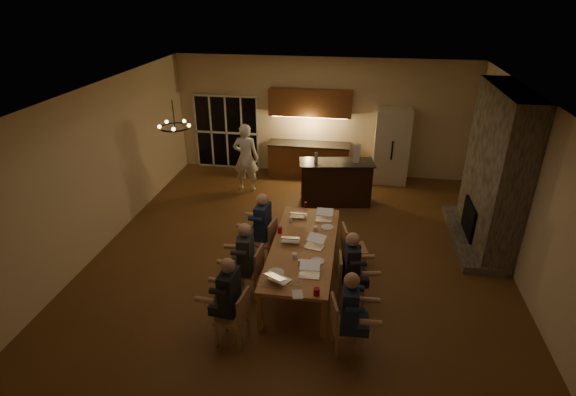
# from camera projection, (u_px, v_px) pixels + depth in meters

# --- Properties ---
(floor) EXTENTS (9.00, 9.00, 0.00)m
(floor) POSITION_uv_depth(u_px,v_px,m) (299.00, 257.00, 8.90)
(floor) COLOR brown
(floor) RESTS_ON ground
(back_wall) EXTENTS (8.00, 0.04, 3.20)m
(back_wall) POSITION_uv_depth(u_px,v_px,m) (322.00, 117.00, 12.23)
(back_wall) COLOR beige
(back_wall) RESTS_ON ground
(left_wall) EXTENTS (0.04, 9.00, 3.20)m
(left_wall) POSITION_uv_depth(u_px,v_px,m) (96.00, 170.00, 8.78)
(left_wall) COLOR beige
(left_wall) RESTS_ON ground
(right_wall) EXTENTS (0.04, 9.00, 3.20)m
(right_wall) POSITION_uv_depth(u_px,v_px,m) (533.00, 198.00, 7.63)
(right_wall) COLOR beige
(right_wall) RESTS_ON ground
(ceiling) EXTENTS (8.00, 9.00, 0.04)m
(ceiling) POSITION_uv_depth(u_px,v_px,m) (301.00, 95.00, 7.50)
(ceiling) COLOR white
(ceiling) RESTS_ON back_wall
(french_doors) EXTENTS (1.86, 0.08, 2.10)m
(french_doors) POSITION_uv_depth(u_px,v_px,m) (227.00, 133.00, 12.81)
(french_doors) COLOR black
(french_doors) RESTS_ON ground
(fireplace) EXTENTS (0.58, 2.50, 3.20)m
(fireplace) POSITION_uv_depth(u_px,v_px,m) (496.00, 171.00, 8.75)
(fireplace) COLOR #736B5A
(fireplace) RESTS_ON ground
(kitchenette) EXTENTS (2.24, 0.68, 2.40)m
(kitchenette) POSITION_uv_depth(u_px,v_px,m) (309.00, 134.00, 12.16)
(kitchenette) COLOR brown
(kitchenette) RESTS_ON ground
(refrigerator) EXTENTS (0.90, 0.68, 2.00)m
(refrigerator) POSITION_uv_depth(u_px,v_px,m) (391.00, 146.00, 11.89)
(refrigerator) COLOR beige
(refrigerator) RESTS_ON ground
(dining_table) EXTENTS (1.10, 2.90, 0.75)m
(dining_table) POSITION_uv_depth(u_px,v_px,m) (303.00, 263.00, 8.04)
(dining_table) COLOR tan
(dining_table) RESTS_ON ground
(bar_island) EXTENTS (1.85, 0.95, 1.08)m
(bar_island) POSITION_uv_depth(u_px,v_px,m) (336.00, 183.00, 10.85)
(bar_island) COLOR black
(bar_island) RESTS_ON ground
(chair_left_near) EXTENTS (0.50, 0.50, 0.89)m
(chair_left_near) POSITION_uv_depth(u_px,v_px,m) (232.00, 316.00, 6.65)
(chair_left_near) COLOR #AA7955
(chair_left_near) RESTS_ON ground
(chair_left_mid) EXTENTS (0.48, 0.48, 0.89)m
(chair_left_mid) POSITION_uv_depth(u_px,v_px,m) (248.00, 270.00, 7.71)
(chair_left_mid) COLOR #AA7955
(chair_left_mid) RESTS_ON ground
(chair_left_far) EXTENTS (0.50, 0.50, 0.89)m
(chair_left_far) POSITION_uv_depth(u_px,v_px,m) (263.00, 240.00, 8.61)
(chair_left_far) COLOR #AA7955
(chair_left_far) RESTS_ON ground
(chair_right_near) EXTENTS (0.54, 0.54, 0.89)m
(chair_right_near) POSITION_uv_depth(u_px,v_px,m) (347.00, 325.00, 6.48)
(chair_right_near) COLOR #AA7955
(chair_right_near) RESTS_ON ground
(chair_right_mid) EXTENTS (0.48, 0.48, 0.89)m
(chair_right_mid) POSITION_uv_depth(u_px,v_px,m) (352.00, 280.00, 7.47)
(chair_right_mid) COLOR #AA7955
(chair_right_mid) RESTS_ON ground
(chair_right_far) EXTENTS (0.53, 0.53, 0.89)m
(chair_right_far) POSITION_uv_depth(u_px,v_px,m) (354.00, 248.00, 8.37)
(chair_right_far) COLOR #AA7955
(chair_right_far) RESTS_ON ground
(person_left_near) EXTENTS (0.66, 0.66, 1.38)m
(person_left_near) POSITION_uv_depth(u_px,v_px,m) (230.00, 298.00, 6.65)
(person_left_near) COLOR #1F2329
(person_left_near) RESTS_ON ground
(person_right_near) EXTENTS (0.62, 0.62, 1.38)m
(person_right_near) POSITION_uv_depth(u_px,v_px,m) (349.00, 314.00, 6.32)
(person_right_near) COLOR navy
(person_right_near) RESTS_ON ground
(person_left_mid) EXTENTS (0.63, 0.63, 1.38)m
(person_left_mid) POSITION_uv_depth(u_px,v_px,m) (246.00, 260.00, 7.57)
(person_left_mid) COLOR #34383D
(person_left_mid) RESTS_ON ground
(person_right_mid) EXTENTS (0.71, 0.71, 1.38)m
(person_right_mid) POSITION_uv_depth(u_px,v_px,m) (351.00, 270.00, 7.30)
(person_right_mid) COLOR #1F2329
(person_right_mid) RESTS_ON ground
(person_left_far) EXTENTS (0.67, 0.67, 1.38)m
(person_left_far) POSITION_uv_depth(u_px,v_px,m) (263.00, 227.00, 8.60)
(person_left_far) COLOR navy
(person_left_far) RESTS_ON ground
(standing_person) EXTENTS (0.65, 0.43, 1.78)m
(standing_person) POSITION_uv_depth(u_px,v_px,m) (246.00, 158.00, 11.42)
(standing_person) COLOR white
(standing_person) RESTS_ON ground
(chandelier) EXTENTS (0.53, 0.53, 0.03)m
(chandelier) POSITION_uv_depth(u_px,v_px,m) (175.00, 127.00, 7.43)
(chandelier) COLOR black
(chandelier) RESTS_ON ceiling
(laptop_a) EXTENTS (0.42, 0.40, 0.23)m
(laptop_a) POSITION_uv_depth(u_px,v_px,m) (280.00, 274.00, 6.91)
(laptop_a) COLOR silver
(laptop_a) RESTS_ON dining_table
(laptop_b) EXTENTS (0.33, 0.29, 0.23)m
(laptop_b) POSITION_uv_depth(u_px,v_px,m) (309.00, 270.00, 7.01)
(laptop_b) COLOR silver
(laptop_b) RESTS_ON dining_table
(laptop_c) EXTENTS (0.33, 0.30, 0.23)m
(laptop_c) POSITION_uv_depth(u_px,v_px,m) (291.00, 235.00, 7.96)
(laptop_c) COLOR silver
(laptop_c) RESTS_ON dining_table
(laptop_d) EXTENTS (0.39, 0.36, 0.23)m
(laptop_d) POSITION_uv_depth(u_px,v_px,m) (314.00, 242.00, 7.77)
(laptop_d) COLOR silver
(laptop_d) RESTS_ON dining_table
(laptop_e) EXTENTS (0.32, 0.28, 0.23)m
(laptop_e) POSITION_uv_depth(u_px,v_px,m) (299.00, 211.00, 8.80)
(laptop_e) COLOR silver
(laptop_e) RESTS_ON dining_table
(laptop_f) EXTENTS (0.32, 0.28, 0.23)m
(laptop_f) POSITION_uv_depth(u_px,v_px,m) (324.00, 215.00, 8.66)
(laptop_f) COLOR silver
(laptop_f) RESTS_ON dining_table
(mug_front) EXTENTS (0.09, 0.09, 0.10)m
(mug_front) POSITION_uv_depth(u_px,v_px,m) (294.00, 256.00, 7.47)
(mug_front) COLOR white
(mug_front) RESTS_ON dining_table
(mug_mid) EXTENTS (0.08, 0.08, 0.10)m
(mug_mid) POSITION_uv_depth(u_px,v_px,m) (315.00, 229.00, 8.29)
(mug_mid) COLOR white
(mug_mid) RESTS_ON dining_table
(mug_back) EXTENTS (0.07, 0.07, 0.10)m
(mug_back) POSITION_uv_depth(u_px,v_px,m) (291.00, 220.00, 8.61)
(mug_back) COLOR white
(mug_back) RESTS_ON dining_table
(redcup_near) EXTENTS (0.09, 0.09, 0.12)m
(redcup_near) POSITION_uv_depth(u_px,v_px,m) (317.00, 292.00, 6.59)
(redcup_near) COLOR #B00B1C
(redcup_near) RESTS_ON dining_table
(redcup_mid) EXTENTS (0.08, 0.08, 0.12)m
(redcup_mid) POSITION_uv_depth(u_px,v_px,m) (280.00, 230.00, 8.23)
(redcup_mid) COLOR #B00B1C
(redcup_mid) RESTS_ON dining_table
(can_silver) EXTENTS (0.07, 0.07, 0.12)m
(can_silver) POSITION_uv_depth(u_px,v_px,m) (300.00, 263.00, 7.26)
(can_silver) COLOR #B2B2B7
(can_silver) RESTS_ON dining_table
(can_cola) EXTENTS (0.06, 0.06, 0.12)m
(can_cola) POSITION_uv_depth(u_px,v_px,m) (305.00, 205.00, 9.17)
(can_cola) COLOR #3F0F0C
(can_cola) RESTS_ON dining_table
(plate_near) EXTENTS (0.24, 0.24, 0.02)m
(plate_near) POSITION_uv_depth(u_px,v_px,m) (317.00, 261.00, 7.40)
(plate_near) COLOR white
(plate_near) RESTS_ON dining_table
(plate_left) EXTENTS (0.27, 0.27, 0.02)m
(plate_left) POSITION_uv_depth(u_px,v_px,m) (276.00, 273.00, 7.11)
(plate_left) COLOR white
(plate_left) RESTS_ON dining_table
(plate_far) EXTENTS (0.24, 0.24, 0.02)m
(plate_far) POSITION_uv_depth(u_px,v_px,m) (327.00, 227.00, 8.43)
(plate_far) COLOR white
(plate_far) RESTS_ON dining_table
(notepad) EXTENTS (0.20, 0.24, 0.01)m
(notepad) POSITION_uv_depth(u_px,v_px,m) (297.00, 294.00, 6.62)
(notepad) COLOR white
(notepad) RESTS_ON dining_table
(bar_bottle) EXTENTS (0.09, 0.09, 0.24)m
(bar_bottle) POSITION_uv_depth(u_px,v_px,m) (316.00, 158.00, 10.54)
(bar_bottle) COLOR #99999E
(bar_bottle) RESTS_ON bar_island
(bar_blender) EXTENTS (0.15, 0.15, 0.43)m
(bar_blender) POSITION_uv_depth(u_px,v_px,m) (357.00, 153.00, 10.53)
(bar_blender) COLOR silver
(bar_blender) RESTS_ON bar_island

